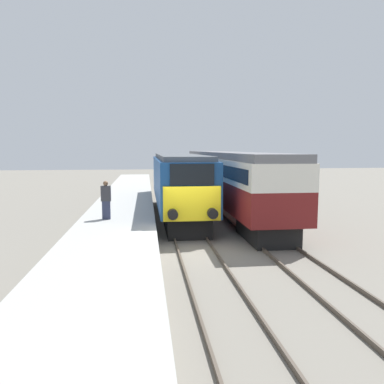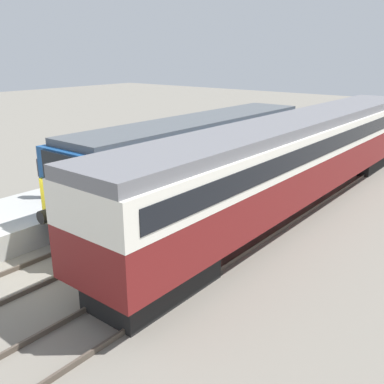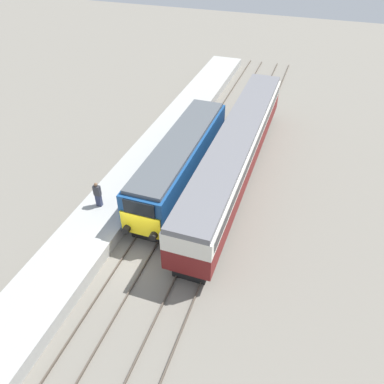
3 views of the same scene
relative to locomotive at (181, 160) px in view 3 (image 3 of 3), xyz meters
name	(u,v)px [view 3 (image 3 of 3)]	position (x,y,z in m)	size (l,w,h in m)	color
ground_plane	(136,259)	(0.00, -7.59, -2.09)	(120.00, 120.00, 0.00)	slate
platform_left	(142,168)	(-3.30, 0.41, -1.66)	(3.50, 50.00, 0.85)	#A8A8A3
rails_near_track	(168,205)	(0.00, -2.59, -2.02)	(1.51, 60.00, 0.14)	#4C4238
rails_far_track	(216,216)	(3.40, -2.59, -2.02)	(1.50, 60.00, 0.14)	#4C4238
locomotive	(181,160)	(0.00, 0.00, 0.00)	(2.70, 13.56, 3.74)	black
passenger_carriage	(237,149)	(3.40, 2.27, 0.29)	(2.75, 21.48, 3.87)	black
person_on_platform	(98,194)	(-3.78, -4.87, -0.35)	(0.44, 0.26, 1.78)	#2D334C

